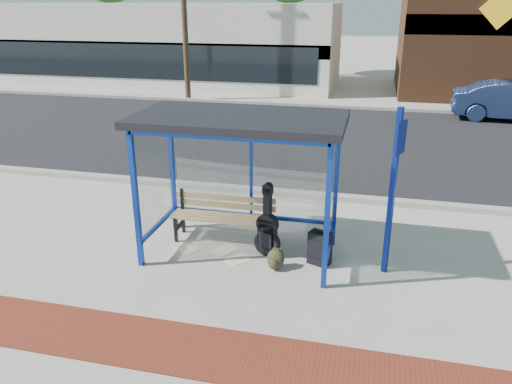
% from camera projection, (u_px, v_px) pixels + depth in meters
% --- Properties ---
extents(ground, '(120.00, 120.00, 0.00)m').
position_uv_depth(ground, '(241.00, 254.00, 8.60)').
color(ground, '#B2ADA0').
rests_on(ground, ground).
extents(brick_paver_strip, '(60.00, 1.00, 0.01)m').
position_uv_depth(brick_paver_strip, '(187.00, 349.00, 6.24)').
color(brick_paver_strip, maroon).
rests_on(brick_paver_strip, ground).
extents(curb_near, '(60.00, 0.25, 0.12)m').
position_uv_depth(curb_near, '(274.00, 192.00, 11.21)').
color(curb_near, gray).
rests_on(curb_near, ground).
extents(street_asphalt, '(60.00, 10.00, 0.00)m').
position_uv_depth(street_asphalt, '(306.00, 138.00, 15.87)').
color(street_asphalt, black).
rests_on(street_asphalt, ground).
extents(curb_far, '(60.00, 0.25, 0.12)m').
position_uv_depth(curb_far, '(323.00, 106.00, 20.48)').
color(curb_far, gray).
rests_on(curb_far, ground).
extents(far_sidewalk, '(60.00, 4.00, 0.01)m').
position_uv_depth(far_sidewalk, '(328.00, 99.00, 22.23)').
color(far_sidewalk, '#B2ADA0').
rests_on(far_sidewalk, ground).
extents(bus_shelter, '(3.30, 1.80, 2.42)m').
position_uv_depth(bus_shelter, '(241.00, 136.00, 7.93)').
color(bus_shelter, '#0D2F99').
rests_on(bus_shelter, ground).
extents(storefront_white, '(18.00, 6.04, 4.00)m').
position_uv_depth(storefront_white, '(164.00, 44.00, 26.17)').
color(storefront_white, silver).
rests_on(storefront_white, ground).
extents(utility_pole_west, '(1.60, 0.24, 8.00)m').
position_uv_depth(utility_pole_west, '(184.00, 1.00, 20.61)').
color(utility_pole_west, '#4C3826').
rests_on(utility_pole_west, ground).
extents(bench, '(1.86, 0.49, 0.87)m').
position_uv_depth(bench, '(223.00, 215.00, 8.94)').
color(bench, black).
rests_on(bench, ground).
extents(guitar_bag, '(0.47, 0.25, 1.23)m').
position_uv_depth(guitar_bag, '(267.00, 231.00, 8.41)').
color(guitar_bag, black).
rests_on(guitar_bag, ground).
extents(suitcase, '(0.41, 0.34, 0.62)m').
position_uv_depth(suitcase, '(320.00, 248.00, 8.17)').
color(suitcase, black).
rests_on(suitcase, ground).
extents(backpack, '(0.32, 0.30, 0.35)m').
position_uv_depth(backpack, '(275.00, 260.00, 8.06)').
color(backpack, '#292817').
rests_on(backpack, ground).
extents(sign_post, '(0.18, 0.31, 2.66)m').
position_uv_depth(sign_post, '(394.00, 184.00, 7.51)').
color(sign_post, navy).
rests_on(sign_post, ground).
extents(newspaper_a, '(0.47, 0.43, 0.01)m').
position_uv_depth(newspaper_a, '(187.00, 249.00, 8.76)').
color(newspaper_a, white).
rests_on(newspaper_a, ground).
extents(newspaper_b, '(0.48, 0.52, 0.01)m').
position_uv_depth(newspaper_b, '(225.00, 250.00, 8.74)').
color(newspaper_b, white).
rests_on(newspaper_b, ground).
extents(newspaper_c, '(0.51, 0.51, 0.01)m').
position_uv_depth(newspaper_c, '(238.00, 260.00, 8.40)').
color(newspaper_c, white).
rests_on(newspaper_c, ground).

